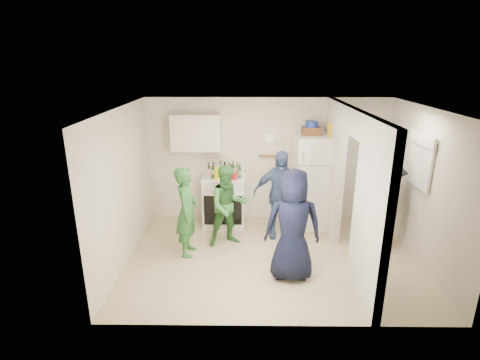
# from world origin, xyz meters

# --- Properties ---
(floor) EXTENTS (4.80, 4.80, 0.00)m
(floor) POSITION_xyz_m (0.00, 0.00, 0.00)
(floor) COLOR tan
(floor) RESTS_ON ground
(wall_back) EXTENTS (4.80, 0.00, 4.80)m
(wall_back) POSITION_xyz_m (0.00, 1.70, 1.25)
(wall_back) COLOR silver
(wall_back) RESTS_ON floor
(wall_front) EXTENTS (4.80, 0.00, 4.80)m
(wall_front) POSITION_xyz_m (0.00, -1.70, 1.25)
(wall_front) COLOR silver
(wall_front) RESTS_ON floor
(wall_left) EXTENTS (0.00, 3.40, 3.40)m
(wall_left) POSITION_xyz_m (-2.40, 0.00, 1.25)
(wall_left) COLOR silver
(wall_left) RESTS_ON floor
(wall_right) EXTENTS (0.00, 3.40, 3.40)m
(wall_right) POSITION_xyz_m (2.40, 0.00, 1.25)
(wall_right) COLOR silver
(wall_right) RESTS_ON floor
(ceiling) EXTENTS (4.80, 4.80, 0.00)m
(ceiling) POSITION_xyz_m (0.00, 0.00, 2.50)
(ceiling) COLOR white
(ceiling) RESTS_ON wall_back
(partition_pier_back) EXTENTS (0.12, 1.20, 2.50)m
(partition_pier_back) POSITION_xyz_m (1.20, 1.10, 1.25)
(partition_pier_back) COLOR silver
(partition_pier_back) RESTS_ON floor
(partition_pier_front) EXTENTS (0.12, 1.20, 2.50)m
(partition_pier_front) POSITION_xyz_m (1.20, -1.10, 1.25)
(partition_pier_front) COLOR silver
(partition_pier_front) RESTS_ON floor
(partition_header) EXTENTS (0.12, 1.00, 0.40)m
(partition_header) POSITION_xyz_m (1.20, 0.00, 2.30)
(partition_header) COLOR silver
(partition_header) RESTS_ON partition_pier_back
(stove) EXTENTS (0.84, 0.70, 1.00)m
(stove) POSITION_xyz_m (-0.87, 1.37, 0.50)
(stove) COLOR white
(stove) RESTS_ON floor
(upper_cabinet) EXTENTS (0.95, 0.34, 0.70)m
(upper_cabinet) POSITION_xyz_m (-1.40, 1.52, 1.85)
(upper_cabinet) COLOR silver
(upper_cabinet) RESTS_ON wall_back
(fridge) EXTENTS (0.76, 0.73, 1.83)m
(fridge) POSITION_xyz_m (0.90, 1.34, 0.92)
(fridge) COLOR white
(fridge) RESTS_ON floor
(wicker_basket) EXTENTS (0.35, 0.25, 0.15)m
(wicker_basket) POSITION_xyz_m (0.80, 1.39, 1.91)
(wicker_basket) COLOR brown
(wicker_basket) RESTS_ON fridge
(blue_bowl) EXTENTS (0.24, 0.24, 0.11)m
(blue_bowl) POSITION_xyz_m (0.80, 1.39, 2.04)
(blue_bowl) COLOR navy
(blue_bowl) RESTS_ON wicker_basket
(yellow_cup_stack_top) EXTENTS (0.09, 0.09, 0.25)m
(yellow_cup_stack_top) POSITION_xyz_m (1.12, 1.24, 1.96)
(yellow_cup_stack_top) COLOR gold
(yellow_cup_stack_top) RESTS_ON fridge
(wall_clock) EXTENTS (0.22, 0.02, 0.22)m
(wall_clock) POSITION_xyz_m (0.05, 1.68, 1.70)
(wall_clock) COLOR white
(wall_clock) RESTS_ON wall_back
(spice_shelf) EXTENTS (0.35, 0.08, 0.03)m
(spice_shelf) POSITION_xyz_m (0.00, 1.65, 1.35)
(spice_shelf) COLOR olive
(spice_shelf) RESTS_ON wall_back
(nook_window) EXTENTS (0.03, 0.70, 0.80)m
(nook_window) POSITION_xyz_m (2.38, 0.20, 1.65)
(nook_window) COLOR black
(nook_window) RESTS_ON wall_right
(nook_window_frame) EXTENTS (0.04, 0.76, 0.86)m
(nook_window_frame) POSITION_xyz_m (2.36, 0.20, 1.65)
(nook_window_frame) COLOR white
(nook_window_frame) RESTS_ON wall_right
(nook_valance) EXTENTS (0.04, 0.82, 0.18)m
(nook_valance) POSITION_xyz_m (2.34, 0.20, 2.00)
(nook_valance) COLOR white
(nook_valance) RESTS_ON wall_right
(yellow_cup_stack_stove) EXTENTS (0.09, 0.09, 0.25)m
(yellow_cup_stack_stove) POSITION_xyz_m (-0.99, 1.15, 1.13)
(yellow_cup_stack_stove) COLOR yellow
(yellow_cup_stack_stove) RESTS_ON stove
(red_cup) EXTENTS (0.09, 0.09, 0.12)m
(red_cup) POSITION_xyz_m (-0.65, 1.17, 1.06)
(red_cup) COLOR red
(red_cup) RESTS_ON stove
(person_green_left) EXTENTS (0.39, 0.58, 1.54)m
(person_green_left) POSITION_xyz_m (-1.42, 0.14, 0.77)
(person_green_left) COLOR #2F773D
(person_green_left) RESTS_ON floor
(person_green_center) EXTENTS (0.85, 0.76, 1.47)m
(person_green_center) POSITION_xyz_m (-0.74, 0.50, 0.73)
(person_green_center) COLOR #408339
(person_green_center) RESTS_ON floor
(person_denim) EXTENTS (1.00, 0.48, 1.66)m
(person_denim) POSITION_xyz_m (0.19, 0.83, 0.83)
(person_denim) COLOR #3C5184
(person_denim) RESTS_ON floor
(person_navy) EXTENTS (0.86, 0.57, 1.72)m
(person_navy) POSITION_xyz_m (0.26, -0.57, 0.86)
(person_navy) COLOR black
(person_navy) RESTS_ON floor
(person_nook) EXTENTS (1.00, 1.20, 1.61)m
(person_nook) POSITION_xyz_m (1.98, 0.45, 0.81)
(person_nook) COLOR black
(person_nook) RESTS_ON floor
(bottle_a) EXTENTS (0.06, 0.06, 0.26)m
(bottle_a) POSITION_xyz_m (-1.16, 1.47, 1.13)
(bottle_a) COLOR #676414
(bottle_a) RESTS_ON stove
(bottle_b) EXTENTS (0.07, 0.07, 0.32)m
(bottle_b) POSITION_xyz_m (-1.06, 1.27, 1.16)
(bottle_b) COLOR #174724
(bottle_b) RESTS_ON stove
(bottle_c) EXTENTS (0.07, 0.07, 0.29)m
(bottle_c) POSITION_xyz_m (-0.93, 1.50, 1.15)
(bottle_c) COLOR silver
(bottle_c) RESTS_ON stove
(bottle_d) EXTENTS (0.06, 0.06, 0.31)m
(bottle_d) POSITION_xyz_m (-0.85, 1.34, 1.16)
(bottle_d) COLOR #682E12
(bottle_d) RESTS_ON stove
(bottle_e) EXTENTS (0.06, 0.06, 0.24)m
(bottle_e) POSITION_xyz_m (-0.77, 1.56, 1.12)
(bottle_e) COLOR #B0BCC3
(bottle_e) RESTS_ON stove
(bottle_f) EXTENTS (0.07, 0.07, 0.29)m
(bottle_f) POSITION_xyz_m (-0.68, 1.39, 1.15)
(bottle_f) COLOR #163D1F
(bottle_f) RESTS_ON stove
(bottle_g) EXTENTS (0.06, 0.06, 0.25)m
(bottle_g) POSITION_xyz_m (-0.60, 1.53, 1.13)
(bottle_g) COLOR olive
(bottle_g) RESTS_ON stove
(bottle_h) EXTENTS (0.07, 0.07, 0.26)m
(bottle_h) POSITION_xyz_m (-1.15, 1.24, 1.13)
(bottle_h) COLOR #AFB3BC
(bottle_h) RESTS_ON stove
(bottle_i) EXTENTS (0.06, 0.06, 0.28)m
(bottle_i) POSITION_xyz_m (-0.84, 1.46, 1.14)
(bottle_i) COLOR #54350E
(bottle_i) RESTS_ON stove
(bottle_j) EXTENTS (0.06, 0.06, 0.29)m
(bottle_j) POSITION_xyz_m (-0.55, 1.26, 1.15)
(bottle_j) COLOR #1E583C
(bottle_j) RESTS_ON stove
(bottle_k) EXTENTS (0.08, 0.08, 0.25)m
(bottle_k) POSITION_xyz_m (-1.07, 1.42, 1.13)
(bottle_k) COLOR brown
(bottle_k) RESTS_ON stove
(bottle_l) EXTENTS (0.06, 0.06, 0.29)m
(bottle_l) POSITION_xyz_m (-0.72, 1.25, 1.15)
(bottle_l) COLOR #9297A0
(bottle_l) RESTS_ON stove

